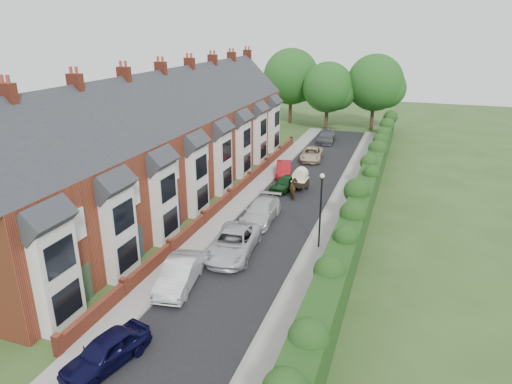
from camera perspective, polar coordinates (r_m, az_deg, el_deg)
ground at (r=27.86m, az=-0.85°, el=-9.54°), size 140.00×140.00×0.00m
road at (r=37.50m, az=4.14°, el=-1.50°), size 6.00×58.00×0.02m
pavement_hedge_side at (r=36.74m, az=10.33°, el=-2.17°), size 2.20×58.00×0.12m
pavement_house_side at (r=38.56m, az=-1.39°, el=-0.75°), size 1.70×58.00×0.12m
kerb_hedge_side at (r=36.88m, az=8.72°, el=-1.97°), size 0.18×58.00×0.13m
kerb_house_side at (r=38.31m, az=-0.27°, el=-0.88°), size 0.18×58.00×0.13m
hedge at (r=36.00m, az=13.30°, el=-0.23°), size 2.10×58.00×2.85m
terrace_row at (r=39.05m, az=-11.03°, el=5.94°), size 9.05×40.50×11.50m
garden_wall_row at (r=37.89m, az=-3.34°, el=-0.51°), size 0.35×40.35×1.10m
lamppost at (r=29.15m, az=8.11°, el=-1.19°), size 0.32×0.32×5.16m
tree_far_left at (r=64.29m, az=9.30°, el=12.63°), size 7.14×6.80×9.29m
tree_far_right at (r=65.45m, az=14.99°, el=12.89°), size 7.98×7.60×10.31m
tree_far_back at (r=68.34m, az=4.76°, el=14.01°), size 8.40×8.00×10.82m
car_navy at (r=21.56m, az=-18.23°, el=-18.40°), size 2.62×4.42×1.41m
car_silver_a at (r=26.11m, az=-9.53°, el=-10.07°), size 2.38×4.93×1.56m
car_silver_b at (r=29.15m, az=-2.89°, el=-6.38°), size 3.17×5.96×1.59m
car_white at (r=33.95m, az=0.61°, el=-2.47°), size 2.18×5.20×1.50m
car_green at (r=40.44m, az=3.70°, el=1.11°), size 2.42×4.07×1.30m
car_red at (r=44.52m, az=3.49°, el=2.93°), size 2.36×4.28×1.34m
car_beige at (r=49.98m, az=6.97°, el=4.73°), size 2.65×4.93×1.32m
car_grey at (r=58.11m, az=8.80°, el=6.86°), size 2.30×5.02×1.42m
horse at (r=38.64m, az=4.82°, el=0.36°), size 1.49×2.02×1.56m
horse_cart at (r=40.33m, az=5.55°, el=1.79°), size 1.29×2.85×2.05m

